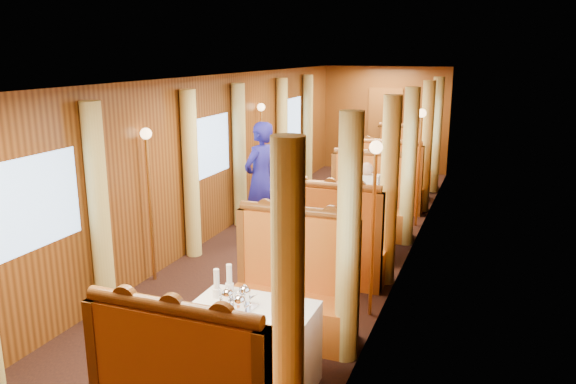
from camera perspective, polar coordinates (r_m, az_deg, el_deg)
The scene contains 46 objects.
floor at distance 8.35m, azimuth 1.49°, elevation -5.78°, with size 3.00×12.00×0.01m, color black, non-canonical shape.
ceiling at distance 7.86m, azimuth 1.61°, elevation 11.62°, with size 3.00×12.00×0.01m, color silver, non-canonical shape.
wall_far at distance 13.76m, azimuth 9.83°, elevation 7.27°, with size 3.00×2.50×0.01m, color brown, non-canonical shape.
wall_left at distance 8.61m, azimuth -7.94°, elevation 3.33°, with size 12.00×2.50×0.01m, color brown, non-canonical shape.
wall_right at distance 7.67m, azimuth 12.20°, elevation 1.81°, with size 12.00×2.50×0.01m, color brown, non-canonical shape.
doorway_far at distance 13.76m, azimuth 9.77°, elevation 6.22°, with size 0.80×0.04×2.00m, color brown.
table_near at distance 4.98m, azimuth -3.77°, elevation -15.63°, with size 1.05×0.72×0.75m, color white.
banquette_near_aft at distance 5.79m, azimuth 0.42°, elevation -10.57°, with size 1.30×0.55×1.34m.
table_mid at distance 8.03m, azimuth 6.58°, elevation -3.87°, with size 1.05×0.72×0.75m, color white.
banquette_mid_fwd at distance 7.09m, azimuth 4.56°, elevation -5.88°, with size 1.30×0.55×1.34m.
banquette_mid_aft at distance 8.97m, azimuth 8.19°, elevation -1.68°, with size 1.30×0.55×1.34m.
table_far at distance 11.35m, azimuth 10.94°, elevation 1.30°, with size 1.05×0.72×0.75m, color white.
banquette_far_fwd at distance 10.36m, azimuth 9.97°, elevation 0.40°, with size 1.30×0.55×1.34m.
banquette_far_aft at distance 12.32m, azimuth 11.77°, elevation 2.50°, with size 1.30×0.55×1.34m.
tea_tray at distance 4.84m, azimuth -5.47°, elevation -11.49°, with size 0.34×0.26×0.01m, color silver.
teapot_left at distance 4.79m, azimuth -6.14°, elevation -10.97°, with size 0.17×0.12×0.13m, color silver, non-canonical shape.
teapot_right at distance 4.67m, azimuth -4.95°, elevation -11.65°, with size 0.17×0.12×0.13m, color silver, non-canonical shape.
teapot_back at distance 4.83m, azimuth -4.42°, elevation -10.69°, with size 0.17×0.13×0.14m, color silver, non-canonical shape.
fruit_plate at distance 4.57m, azimuth -0.74°, elevation -12.87°, with size 0.22×0.22×0.05m.
cup_inboard at distance 4.99m, azimuth -7.25°, elevation -9.49°, with size 0.08×0.08×0.26m.
cup_outboard at distance 5.08m, azimuth -5.98°, elevation -9.01°, with size 0.08×0.08×0.26m.
rose_vase_mid at distance 7.87m, azimuth 6.96°, elevation -0.08°, with size 0.06×0.06×0.36m.
rose_vase_far at distance 11.21m, azimuth 11.24°, elevation 4.01°, with size 0.06×0.06×0.36m.
window_left_near at distance 5.81m, azimuth -24.48°, elevation -1.05°, with size 1.20×0.90×0.01m, color #85ADDF, non-canonical shape.
curtain_left_near_b at distance 6.36m, azimuth -18.65°, elevation -1.84°, with size 0.22×0.22×2.35m, color tan.
window_right_near at distance 4.30m, azimuth 4.98°, elevation -4.83°, with size 1.20×0.90×0.01m, color #85ADDF, non-canonical shape.
curtain_right_near_a at distance 3.75m, azimuth -0.01°, elevation -12.28°, with size 0.22×0.22×2.35m, color tan.
curtain_right_near_b at distance 5.13m, azimuth 6.17°, elevation -4.94°, with size 0.22×0.22×2.35m, color tan.
window_left_mid at distance 8.57m, azimuth -7.89°, elevation 4.64°, with size 1.20×0.90×0.01m, color #85ADDF, non-canonical shape.
curtain_left_mid_a at distance 7.91m, azimuth -9.84°, elevation 1.73°, with size 0.22×0.22×2.35m, color tan.
curtain_left_mid_b at distance 9.26m, azimuth -4.97°, elevation 3.69°, with size 0.22×0.22×2.35m, color tan.
window_right_mid at distance 7.63m, azimuth 12.17°, elevation 3.29°, with size 1.20×0.90×0.01m, color #85ADDF, non-canonical shape.
curtain_right_mid_a at distance 6.95m, azimuth 10.21°, elevation 0.01°, with size 0.22×0.22×2.35m, color tan.
curtain_right_mid_b at distance 8.46m, azimuth 12.18°, elevation 2.43°, with size 0.22×0.22×2.35m, color tan.
window_left_far at distance 11.73m, azimuth 0.30°, elevation 7.31°, with size 1.20×0.90×0.01m, color #85ADDF, non-canonical shape.
curtain_left_far_a at distance 11.01m, azimuth -0.61°, elevation 5.41°, with size 0.22×0.22×2.35m, color tan.
curtain_left_far_b at distance 12.46m, azimuth 2.01°, elevation 6.42°, with size 0.22×0.22×2.35m, color tan.
window_right_far at distance 11.07m, azimuth 14.97°, elevation 6.42°, with size 1.20×0.90×0.01m, color #85ADDF, non-canonical shape.
curtain_right_far_a at distance 10.35m, azimuth 13.83°, elevation 4.44°, with size 0.22×0.22×2.35m, color tan.
curtain_right_far_b at distance 11.88m, azimuth 14.78°, elevation 5.59°, with size 0.22×0.22×2.35m, color tan.
sconce_left_fore at distance 7.08m, azimuth -14.00°, elevation 1.80°, with size 0.14×0.14×1.95m.
sconce_right_fore at distance 5.97m, azimuth 8.76°, elevation -0.18°, with size 0.14×0.14×1.95m.
sconce_left_aft at distance 10.10m, azimuth -2.72°, elevation 5.80°, with size 0.14×0.14×1.95m.
sconce_right_aft at distance 9.36m, azimuth 13.28°, elevation 4.78°, with size 0.14×0.14×1.95m.
steward at distance 8.76m, azimuth -2.80°, elevation 1.29°, with size 0.66×0.43×1.80m, color navy.
passenger at distance 8.63m, azimuth 7.86°, elevation -0.11°, with size 0.40×0.44×0.76m.
Camera 1 is at (2.57, -7.42, 2.84)m, focal length 35.00 mm.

